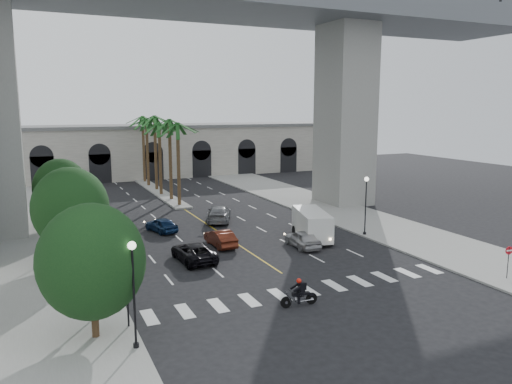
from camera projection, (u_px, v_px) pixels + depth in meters
name	position (u px, v px, depth m)	size (l,w,h in m)	color
ground	(296.00, 283.00, 32.82)	(140.00, 140.00, 0.00)	black
sidewalk_left	(43.00, 249.00, 40.19)	(8.00, 100.00, 0.15)	gray
sidewalk_right	(352.00, 216.00, 52.37)	(8.00, 100.00, 0.15)	gray
median	(159.00, 192.00, 66.93)	(2.00, 24.00, 0.20)	gray
pier_building	(134.00, 151.00, 81.50)	(71.00, 10.50, 8.50)	beige
bridge	(224.00, 36.00, 50.84)	(75.00, 13.00, 26.00)	gray
palm_a	(178.00, 128.00, 56.43)	(3.20, 3.20, 10.30)	#47331E
palm_b	(169.00, 124.00, 60.02)	(3.20, 3.20, 10.60)	#47331E
palm_c	(159.00, 127.00, 63.56)	(3.20, 3.20, 10.10)	#47331E
palm_d	(154.00, 120.00, 67.17)	(3.20, 3.20, 10.90)	#47331E
palm_e	(146.00, 123.00, 70.74)	(3.20, 3.20, 10.40)	#47331E
palm_f	(143.00, 120.00, 74.41)	(3.20, 3.20, 10.70)	#47331E
street_tree_near	(92.00, 261.00, 24.17)	(5.20, 5.20, 6.89)	#382616
street_tree_mid	(71.00, 208.00, 35.81)	(5.44, 5.44, 7.21)	#382616
street_tree_far	(61.00, 188.00, 46.64)	(5.04, 5.04, 6.68)	#382616
lamp_post_left_near	(134.00, 286.00, 23.16)	(0.40, 0.40, 5.35)	black
lamp_post_left_far	(86.00, 205.00, 42.02)	(0.40, 0.40, 5.35)	black
lamp_post_right	(366.00, 201.00, 44.09)	(0.40, 0.40, 5.35)	black
traffic_signal_near	(127.00, 283.00, 25.56)	(0.25, 0.18, 3.65)	black
traffic_signal_far	(115.00, 261.00, 29.15)	(0.25, 0.18, 3.65)	black
motorcycle_rider	(300.00, 293.00, 28.87)	(2.33, 0.63, 1.68)	black
car_a	(302.00, 239.00, 40.95)	(1.69, 4.19, 1.43)	#9C9CA0
car_b	(220.00, 238.00, 41.28)	(1.48, 4.23, 1.39)	#521D10
car_c	(194.00, 252.00, 37.28)	(2.31, 5.00, 1.39)	black
car_d	(219.00, 214.00, 50.17)	(2.24, 5.50, 1.60)	slate
car_e	(161.00, 225.00, 45.96)	(1.60, 3.97, 1.35)	navy
cargo_van	(312.00, 224.00, 43.08)	(3.77, 6.34, 2.54)	silver
pedestrian_a	(105.00, 271.00, 31.99)	(0.65, 0.43, 1.79)	black
pedestrian_b	(54.00, 270.00, 32.20)	(0.81, 0.63, 1.67)	black
do_not_enter_sign	(509.00, 256.00, 32.93)	(0.58, 0.10, 2.35)	black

